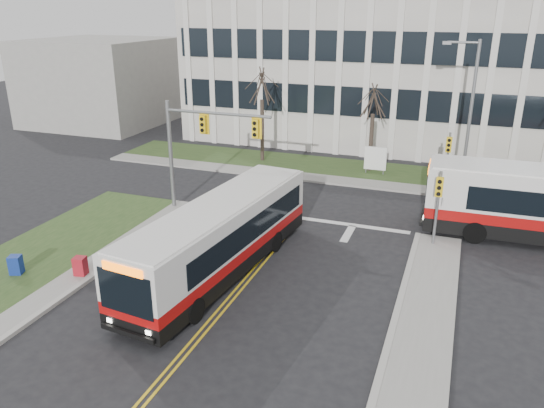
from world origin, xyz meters
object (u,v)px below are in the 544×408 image
(bus_main, at_px, (220,239))
(newspaper_box_red, at_px, (80,267))
(streetlight, at_px, (468,108))
(directory_sign, at_px, (375,159))
(newspaper_box_blue, at_px, (16,266))

(bus_main, xyz_separation_m, newspaper_box_red, (-5.47, -2.50, -1.12))
(streetlight, relative_size, directory_sign, 4.60)
(directory_sign, distance_m, newspaper_box_blue, 23.27)
(newspaper_box_blue, bearing_deg, streetlight, 26.56)
(bus_main, bearing_deg, newspaper_box_red, -149.28)
(newspaper_box_blue, distance_m, newspaper_box_red, 2.83)
(newspaper_box_red, bearing_deg, streetlight, 39.58)
(newspaper_box_blue, bearing_deg, directory_sign, 38.77)
(bus_main, height_order, newspaper_box_red, bus_main)
(newspaper_box_blue, height_order, newspaper_box_red, same)
(streetlight, distance_m, newspaper_box_blue, 26.01)
(streetlight, relative_size, newspaper_box_blue, 9.68)
(streetlight, bearing_deg, newspaper_box_red, -129.86)
(bus_main, bearing_deg, streetlight, 64.62)
(bus_main, relative_size, newspaper_box_red, 12.57)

